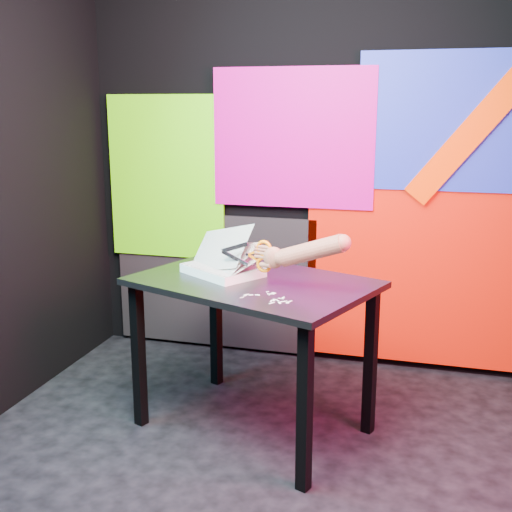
% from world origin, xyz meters
% --- Properties ---
extents(room, '(3.01, 3.01, 2.71)m').
position_xyz_m(room, '(0.00, 0.00, 1.35)').
color(room, black).
rests_on(room, ground).
extents(backdrop, '(2.88, 0.05, 2.08)m').
position_xyz_m(backdrop, '(0.06, 1.46, 0.96)').
color(backdrop, red).
rests_on(backdrop, ground).
extents(work_table, '(1.24, 1.03, 0.75)m').
position_xyz_m(work_table, '(-0.23, 0.53, 0.64)').
color(work_table, black).
rests_on(work_table, ground).
extents(printout_stack, '(0.43, 0.40, 0.27)m').
position_xyz_m(printout_stack, '(-0.39, 0.59, 0.78)').
color(printout_stack, white).
rests_on(printout_stack, work_table).
extents(scissors, '(0.26, 0.07, 0.15)m').
position_xyz_m(scissors, '(-0.17, 0.46, 0.88)').
color(scissors, silver).
rests_on(scissors, printout_stack).
extents(hand_forearm, '(0.43, 0.15, 0.19)m').
position_xyz_m(hand_forearm, '(0.04, 0.41, 0.93)').
color(hand_forearm, '#B5654C').
rests_on(hand_forearm, work_table).
extents(paper_clippings, '(0.23, 0.17, 0.00)m').
position_xyz_m(paper_clippings, '(-0.07, 0.28, 0.75)').
color(paper_clippings, white).
rests_on(paper_clippings, work_table).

